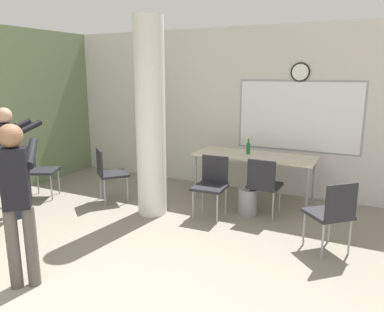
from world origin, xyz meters
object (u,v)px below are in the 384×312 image
(folding_table, at_px, (254,158))
(chair_near_pillar, at_px, (109,171))
(chair_table_right, at_px, (263,183))
(chair_by_left_wall, at_px, (38,167))
(person_watching_back, at_px, (10,154))
(chair_table_front, at_px, (212,182))
(chair_mid_room, at_px, (332,211))
(bottle_on_table, at_px, (248,148))
(person_playing_front, at_px, (17,193))

(folding_table, height_order, chair_near_pillar, chair_near_pillar)
(chair_table_right, distance_m, chair_by_left_wall, 3.67)
(chair_near_pillar, bearing_deg, person_watching_back, -124.96)
(chair_near_pillar, relative_size, chair_table_right, 1.00)
(chair_table_front, bearing_deg, person_watching_back, -152.55)
(chair_mid_room, distance_m, person_watching_back, 4.31)
(bottle_on_table, distance_m, chair_mid_room, 2.01)
(bottle_on_table, height_order, chair_by_left_wall, bottle_on_table)
(folding_table, xyz_separation_m, chair_by_left_wall, (-3.26, -1.39, -0.21))
(folding_table, relative_size, chair_near_pillar, 2.17)
(bottle_on_table, distance_m, chair_table_right, 0.83)
(chair_by_left_wall, bearing_deg, chair_mid_room, 0.73)
(chair_by_left_wall, distance_m, person_playing_front, 2.84)
(person_playing_front, bearing_deg, chair_table_front, 69.87)
(bottle_on_table, bearing_deg, folding_table, -13.10)
(folding_table, bearing_deg, bottle_on_table, 166.90)
(chair_table_front, relative_size, person_playing_front, 0.54)
(bottle_on_table, bearing_deg, chair_table_front, -104.73)
(chair_by_left_wall, bearing_deg, folding_table, 23.06)
(folding_table, relative_size, person_watching_back, 1.20)
(chair_near_pillar, bearing_deg, chair_by_left_wall, -164.20)
(folding_table, bearing_deg, chair_by_left_wall, -156.94)
(chair_near_pillar, distance_m, chair_table_front, 1.73)
(chair_near_pillar, relative_size, person_playing_front, 0.54)
(chair_mid_room, bearing_deg, person_playing_front, -141.91)
(chair_by_left_wall, relative_size, person_playing_front, 0.54)
(chair_table_front, bearing_deg, bottle_on_table, 75.27)
(chair_table_front, distance_m, person_playing_front, 2.68)
(chair_mid_room, distance_m, chair_table_right, 1.25)
(bottle_on_table, bearing_deg, chair_mid_room, -43.09)
(person_playing_front, bearing_deg, person_watching_back, 143.79)
(folding_table, height_order, person_playing_front, person_playing_front)
(chair_near_pillar, xyz_separation_m, chair_mid_room, (3.41, -0.28, 0.00))
(chair_near_pillar, distance_m, chair_mid_room, 3.42)
(folding_table, xyz_separation_m, chair_mid_room, (1.34, -1.33, -0.21))
(person_watching_back, bearing_deg, chair_by_left_wall, 116.00)
(folding_table, distance_m, chair_near_pillar, 2.33)
(bottle_on_table, xyz_separation_m, chair_table_right, (0.44, -0.61, -0.35))
(bottle_on_table, relative_size, chair_table_right, 0.29)
(chair_mid_room, height_order, chair_table_right, same)
(chair_near_pillar, height_order, chair_mid_room, same)
(chair_mid_room, relative_size, person_playing_front, 0.54)
(chair_by_left_wall, xyz_separation_m, person_playing_front, (2.00, -1.98, 0.43))
(chair_near_pillar, bearing_deg, chair_table_front, 5.66)
(folding_table, distance_m, chair_table_right, 0.70)
(chair_table_right, bearing_deg, chair_near_pillar, -168.99)
(chair_by_left_wall, bearing_deg, chair_table_front, 9.87)
(chair_mid_room, height_order, person_watching_back, person_watching_back)
(chair_by_left_wall, bearing_deg, chair_near_pillar, 15.80)
(person_playing_front, bearing_deg, folding_table, 69.45)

